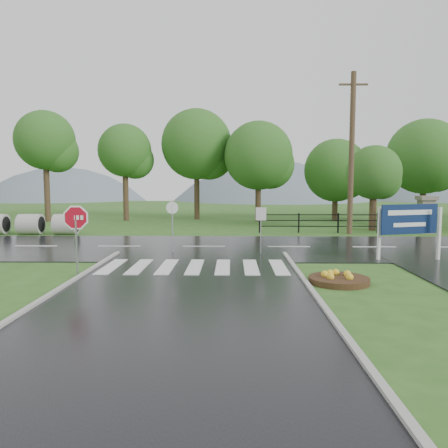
{
  "coord_description": "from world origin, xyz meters",
  "views": [
    {
      "loc": [
        1.32,
        -10.36,
        3.09
      ],
      "look_at": [
        1.02,
        6.0,
        1.5
      ],
      "focal_mm": 35.0,
      "sensor_mm": 36.0,
      "label": 1
    }
  ],
  "objects": [
    {
      "name": "fence_west",
      "position": [
        7.75,
        16.0,
        0.72
      ],
      "size": [
        9.58,
        0.08,
        1.2
      ],
      "color": "black",
      "rests_on": "ground"
    },
    {
      "name": "walkway",
      "position": [
        8.5,
        4.0,
        0.0
      ],
      "size": [
        2.2,
        11.0,
        0.04
      ],
      "primitive_type": "cube",
      "color": "black",
      "rests_on": "ground"
    },
    {
      "name": "utility_pole_east",
      "position": [
        8.31,
        15.5,
        4.77
      ],
      "size": [
        1.67,
        0.31,
        9.39
      ],
      "color": "#473523",
      "rests_on": "ground"
    },
    {
      "name": "main_road",
      "position": [
        0.0,
        10.0,
        0.0
      ],
      "size": [
        90.0,
        8.0,
        0.04
      ],
      "primitive_type": "cube",
      "color": "black",
      "rests_on": "ground"
    },
    {
      "name": "reg_sign_round",
      "position": [
        -1.23,
        8.23,
        1.42
      ],
      "size": [
        0.52,
        0.07,
        2.24
      ],
      "color": "#939399",
      "rests_on": "ground"
    },
    {
      "name": "stop_sign",
      "position": [
        -3.78,
        3.74,
        1.73
      ],
      "size": [
        1.09,
        0.17,
        2.47
      ],
      "color": "#939399",
      "rests_on": "ground"
    },
    {
      "name": "curb_right",
      "position": [
        3.55,
        -4.0,
        0.0
      ],
      "size": [
        0.15,
        24.0,
        0.12
      ],
      "primitive_type": "cube",
      "color": "#A3A39B",
      "rests_on": "ground"
    },
    {
      "name": "treeline",
      "position": [
        1.0,
        24.0,
        0.0
      ],
      "size": [
        83.2,
        5.2,
        10.0
      ],
      "color": "#275D1D",
      "rests_on": "ground"
    },
    {
      "name": "estate_billboard",
      "position": [
        8.24,
        6.66,
        1.53
      ],
      "size": [
        2.46,
        0.8,
        2.22
      ],
      "color": "silver",
      "rests_on": "ground"
    },
    {
      "name": "pillar_west",
      "position": [
        13.0,
        16.0,
        1.18
      ],
      "size": [
        1.0,
        1.0,
        2.24
      ],
      "color": "gray",
      "rests_on": "ground"
    },
    {
      "name": "entrance_tree_left",
      "position": [
        10.29,
        17.5,
        3.65
      ],
      "size": [
        3.41,
        3.41,
        5.38
      ],
      "color": "#3D2B1C",
      "rests_on": "ground"
    },
    {
      "name": "hills",
      "position": [
        3.49,
        65.0,
        -15.54
      ],
      "size": [
        102.0,
        48.0,
        48.0
      ],
      "color": "slate",
      "rests_on": "ground"
    },
    {
      "name": "crosswalk",
      "position": [
        0.0,
        5.0,
        0.06
      ],
      "size": [
        6.5,
        2.8,
        0.02
      ],
      "color": "silver",
      "rests_on": "ground"
    },
    {
      "name": "reg_sign_small",
      "position": [
        2.54,
        7.94,
        1.44
      ],
      "size": [
        0.43,
        0.16,
        2.02
      ],
      "color": "#939399",
      "rests_on": "ground"
    },
    {
      "name": "ground",
      "position": [
        0.0,
        0.0,
        0.0
      ],
      "size": [
        120.0,
        120.0,
        0.0
      ],
      "primitive_type": "plane",
      "color": "#2F5E1F",
      "rests_on": "ground"
    },
    {
      "name": "flower_bed",
      "position": [
        4.6,
        2.79,
        0.14
      ],
      "size": [
        1.83,
        1.83,
        0.37
      ],
      "color": "#332111",
      "rests_on": "ground"
    }
  ]
}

